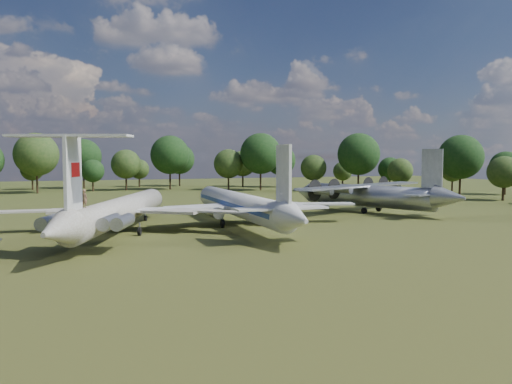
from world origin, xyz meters
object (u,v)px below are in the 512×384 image
object	(u,v)px
tu104_jet	(239,209)
il62_airliner	(122,215)
person_on_il62	(84,198)
an12_transport	(367,199)

from	to	relation	value
tu104_jet	il62_airliner	bearing A→B (deg)	-173.81
person_on_il62	tu104_jet	bearing A→B (deg)	-104.65
il62_airliner	person_on_il62	size ratio (longest dim) A/B	25.38
il62_airliner	person_on_il62	xyz separation A→B (m)	(-4.29, -11.47, 3.07)
an12_transport	il62_airliner	bearing A→B (deg)	170.05
tu104_jet	person_on_il62	xyz separation A→B (m)	(-19.67, -13.12, 3.03)
il62_airliner	an12_transport	size ratio (longest dim) A/B	1.30
tu104_jet	person_on_il62	size ratio (longest dim) A/B	25.24
tu104_jet	person_on_il62	distance (m)	23.84
il62_airliner	an12_transport	distance (m)	41.95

